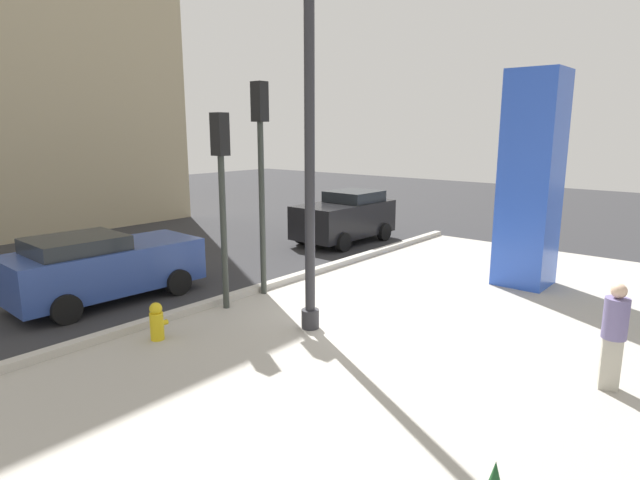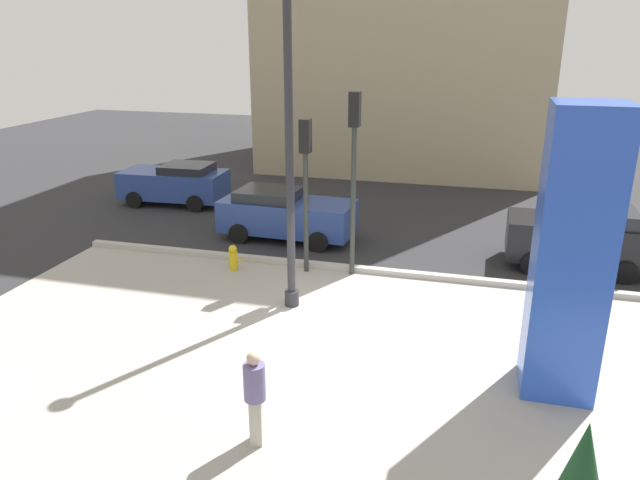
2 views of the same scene
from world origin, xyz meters
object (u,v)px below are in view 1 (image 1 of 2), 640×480
lamp_post (310,146)px  pedestrian_crossing (614,331)px  fire_hydrant (157,322)px  car_far_lane (103,266)px  car_curb_east (345,217)px  art_pillar_blue (531,181)px  traffic_light_corner (221,179)px  traffic_light_far_side (261,156)px

lamp_post → pedestrian_crossing: lamp_post is taller
fire_hydrant → car_far_lane: (0.58, 3.06, 0.47)m
car_curb_east → pedestrian_crossing: bearing=-122.0°
art_pillar_blue → pedestrian_crossing: (-4.95, -3.06, -1.76)m
traffic_light_corner → art_pillar_blue: bearing=-35.5°
fire_hydrant → lamp_post: bearing=-38.3°
car_far_lane → pedestrian_crossing: pedestrian_crossing is taller
lamp_post → pedestrian_crossing: bearing=-78.8°
traffic_light_corner → car_far_lane: traffic_light_corner is taller
lamp_post → car_far_lane: (-1.77, 4.92, -2.83)m
fire_hydrant → car_curb_east: 9.96m
traffic_light_far_side → pedestrian_crossing: size_ratio=2.95×
traffic_light_corner → car_curb_east: traffic_light_corner is taller
traffic_light_corner → car_far_lane: size_ratio=0.98×
car_far_lane → lamp_post: bearing=-70.2°
lamp_post → traffic_light_corner: 2.42m
lamp_post → pedestrian_crossing: 6.00m
art_pillar_blue → car_curb_east: (1.22, 6.81, -1.80)m
art_pillar_blue → traffic_light_corner: bearing=144.5°
art_pillar_blue → car_curb_east: 7.15m
traffic_light_corner → pedestrian_crossing: 7.90m
lamp_post → traffic_light_far_side: (1.02, 2.41, -0.29)m
art_pillar_blue → traffic_light_far_side: size_ratio=1.07×
fire_hydrant → pedestrian_crossing: (3.39, -7.10, 0.58)m
fire_hydrant → traffic_light_far_side: 4.55m
fire_hydrant → traffic_light_far_side: (3.36, 0.56, 3.01)m
art_pillar_blue → fire_hydrant: bearing=154.1°
art_pillar_blue → fire_hydrant: art_pillar_blue is taller
lamp_post → traffic_light_corner: size_ratio=1.73×
car_far_lane → pedestrian_crossing: (2.81, -10.17, 0.12)m
car_far_lane → car_curb_east: bearing=-1.9°
traffic_light_far_side → car_far_lane: bearing=138.0°
fire_hydrant → traffic_light_corner: 3.31m
art_pillar_blue → car_far_lane: bearing=137.5°
art_pillar_blue → traffic_light_far_side: 6.81m
art_pillar_blue → fire_hydrant: 9.56m
art_pillar_blue → pedestrian_crossing: art_pillar_blue is taller
car_curb_east → traffic_light_corner: bearing=-162.7°
art_pillar_blue → pedestrian_crossing: 6.07m
lamp_post → car_curb_east: 8.99m
lamp_post → fire_hydrant: bearing=141.7°
traffic_light_corner → fire_hydrant: bearing=-168.3°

